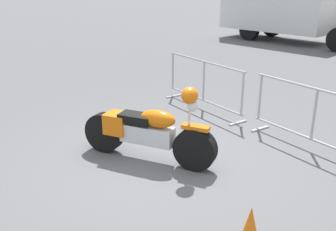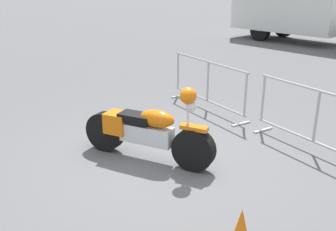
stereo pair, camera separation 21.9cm
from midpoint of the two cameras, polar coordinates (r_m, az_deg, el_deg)
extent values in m
plane|color=#5B5B5E|center=(5.91, -1.60, -6.92)|extent=(120.00, 120.00, 0.00)
cylinder|color=black|center=(5.53, 3.01, -5.16)|extent=(0.66, 0.48, 0.65)
cylinder|color=black|center=(6.22, -10.65, -2.55)|extent=(0.66, 0.48, 0.65)
cube|color=silver|center=(5.79, -4.26, -2.89)|extent=(0.87, 0.63, 0.28)
ellipsoid|color=orange|center=(5.61, -2.69, -0.51)|extent=(0.63, 0.51, 0.26)
cube|color=black|center=(5.79, -5.92, -0.36)|extent=(0.60, 0.51, 0.12)
cube|color=orange|center=(6.01, -8.73, -1.17)|extent=(0.48, 0.46, 0.33)
cube|color=orange|center=(5.39, 3.07, -1.84)|extent=(0.42, 0.32, 0.06)
cylinder|color=silver|center=(5.38, 2.09, -0.31)|extent=(0.06, 0.06, 0.46)
sphere|color=silver|center=(5.30, 2.62, 1.41)|extent=(0.16, 0.16, 0.16)
sphere|color=orange|center=(5.27, 2.14, 3.06)|extent=(0.24, 0.24, 0.24)
cylinder|color=#9EA0A5|center=(7.99, 4.77, 8.18)|extent=(2.43, 0.16, 0.04)
cylinder|color=#9EA0A5|center=(8.21, 4.60, 2.37)|extent=(2.43, 0.16, 0.04)
cylinder|color=#9EA0A5|center=(9.00, 0.04, 6.81)|extent=(0.05, 0.05, 0.85)
cylinder|color=#9EA0A5|center=(8.09, 4.69, 5.24)|extent=(0.05, 0.05, 0.85)
cylinder|color=#9EA0A5|center=(7.25, 10.43, 3.23)|extent=(0.05, 0.05, 0.85)
cube|color=#9EA0A5|center=(9.10, 0.29, 2.99)|extent=(0.08, 0.44, 0.03)
cube|color=#9EA0A5|center=(7.49, 9.77, -1.11)|extent=(0.08, 0.44, 0.03)
cylinder|color=#9EA0A5|center=(6.31, 20.95, 3.73)|extent=(2.43, 0.16, 0.04)
cylinder|color=#9EA0A5|center=(6.58, 20.05, -3.39)|extent=(2.43, 0.16, 0.04)
cylinder|color=#9EA0A5|center=(7.12, 12.99, 2.74)|extent=(0.05, 0.05, 0.85)
cylinder|color=#9EA0A5|center=(6.43, 20.49, 0.10)|extent=(0.05, 0.05, 0.85)
cube|color=#9EA0A5|center=(7.28, 13.02, -1.99)|extent=(0.08, 0.44, 0.03)
cube|color=silver|center=(18.54, 16.27, 16.29)|extent=(5.22, 2.83, 2.50)
cylinder|color=black|center=(19.90, 15.28, 12.95)|extent=(0.98, 0.38, 0.96)
cylinder|color=black|center=(18.31, 11.95, 12.66)|extent=(0.98, 0.38, 0.96)
cube|color=yellow|center=(28.10, 23.74, 14.18)|extent=(2.17, 4.61, 0.73)
cube|color=#1E232B|center=(27.94, 23.73, 15.46)|extent=(1.85, 2.42, 0.52)
cylinder|color=black|center=(29.73, 24.06, 13.78)|extent=(0.28, 0.68, 0.67)
cylinder|color=black|center=(27.43, 20.55, 13.85)|extent=(0.28, 0.68, 0.67)
cylinder|color=black|center=(26.52, 23.19, 13.35)|extent=(0.28, 0.68, 0.67)
cone|color=orange|center=(3.97, 10.75, -16.98)|extent=(0.28, 0.28, 0.56)
camera|label=1|loc=(0.11, -91.06, -0.38)|focal=40.00mm
camera|label=2|loc=(0.11, 88.94, 0.38)|focal=40.00mm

